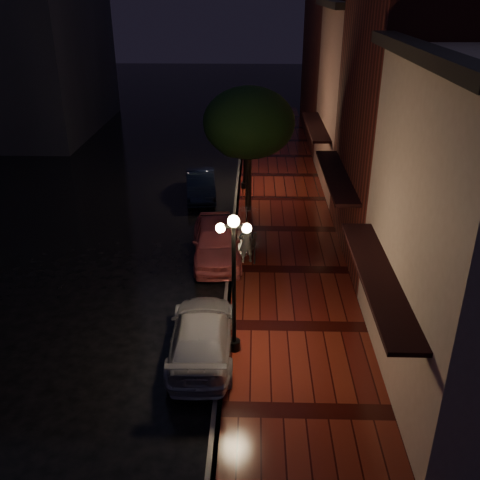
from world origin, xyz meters
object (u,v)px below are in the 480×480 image
(streetlamp_near, at_px, (234,277))
(woman_with_umbrella, at_px, (246,226))
(streetlamp_far, at_px, (245,143))
(parking_meter, at_px, (255,245))
(silver_car, at_px, (202,335))
(navy_car, at_px, (201,185))
(street_tree, at_px, (249,125))
(pink_car, at_px, (216,241))

(streetlamp_near, bearing_deg, woman_with_umbrella, 87.40)
(streetlamp_far, relative_size, woman_with_umbrella, 1.85)
(woman_with_umbrella, relative_size, parking_meter, 1.75)
(silver_car, bearing_deg, streetlamp_far, -95.59)
(streetlamp_near, distance_m, navy_car, 13.28)
(silver_car, xyz_separation_m, parking_meter, (1.52, 5.45, 0.29))
(parking_meter, bearing_deg, woman_with_umbrella, 134.78)
(silver_car, bearing_deg, woman_with_umbrella, -103.82)
(street_tree, xyz_separation_m, parking_meter, (0.31, -5.60, -3.29))
(silver_car, bearing_deg, pink_car, -91.72)
(streetlamp_near, relative_size, street_tree, 0.74)
(pink_car, height_order, silver_car, pink_car)
(woman_with_umbrella, height_order, parking_meter, woman_with_umbrella)
(streetlamp_far, bearing_deg, navy_car, -154.65)
(street_tree, relative_size, parking_meter, 4.37)
(navy_car, relative_size, parking_meter, 3.05)
(streetlamp_far, xyz_separation_m, parking_meter, (0.57, -8.60, -1.65))
(streetlamp_near, relative_size, woman_with_umbrella, 1.85)
(street_tree, bearing_deg, pink_car, -103.88)
(pink_car, height_order, navy_car, pink_car)
(pink_car, xyz_separation_m, silver_car, (-0.00, -6.15, -0.11))
(streetlamp_far, height_order, parking_meter, streetlamp_far)
(streetlamp_near, xyz_separation_m, parking_meter, (0.57, 5.40, -1.65))
(pink_car, bearing_deg, parking_meter, -30.47)
(streetlamp_near, height_order, pink_car, streetlamp_near)
(pink_car, distance_m, navy_car, 6.96)
(street_tree, height_order, navy_car, street_tree)
(street_tree, distance_m, silver_car, 11.67)
(streetlamp_near, xyz_separation_m, silver_car, (-0.95, -0.05, -1.93))
(pink_car, relative_size, parking_meter, 3.45)
(streetlamp_near, bearing_deg, streetlamp_far, 90.00)
(streetlamp_near, relative_size, pink_car, 0.94)
(navy_car, bearing_deg, woman_with_umbrella, -78.47)
(woman_with_umbrella, bearing_deg, streetlamp_near, 68.74)
(navy_car, bearing_deg, street_tree, -45.20)
(streetlamp_near, distance_m, street_tree, 11.12)
(streetlamp_far, height_order, street_tree, street_tree)
(silver_car, relative_size, parking_meter, 3.47)
(streetlamp_near, relative_size, navy_car, 1.06)
(navy_car, xyz_separation_m, woman_with_umbrella, (2.48, -7.38, 1.02))
(streetlamp_far, bearing_deg, parking_meter, -86.20)
(streetlamp_far, xyz_separation_m, navy_car, (-2.23, -1.06, -1.93))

